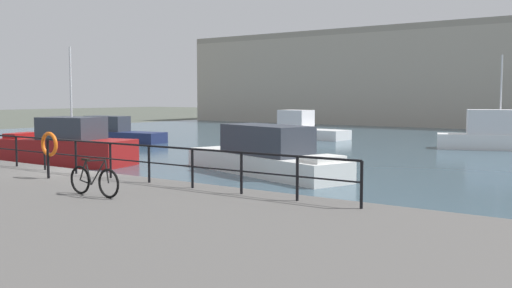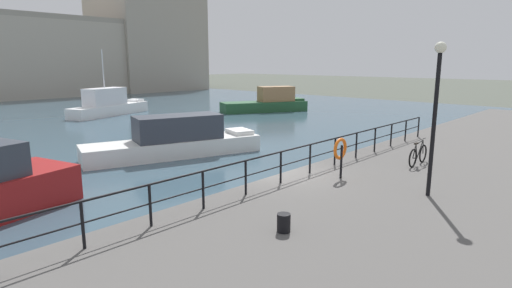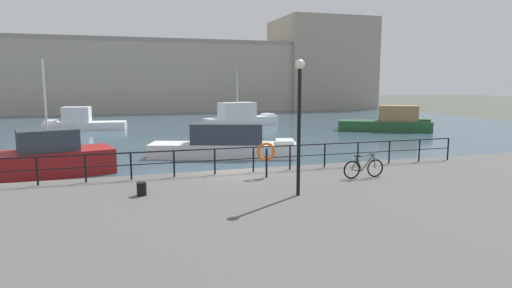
{
  "view_description": "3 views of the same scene",
  "coord_description": "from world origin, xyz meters",
  "px_view_note": "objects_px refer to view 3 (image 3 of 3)",
  "views": [
    {
      "loc": [
        15.95,
        -12.32,
        3.41
      ],
      "look_at": [
        3.52,
        4.99,
        1.65
      ],
      "focal_mm": 40.92,
      "sensor_mm": 36.0,
      "label": 1
    },
    {
      "loc": [
        -11.05,
        -8.92,
        4.85
      ],
      "look_at": [
        1.79,
        2.97,
        1.34
      ],
      "focal_mm": 28.56,
      "sensor_mm": 36.0,
      "label": 2
    },
    {
      "loc": [
        -4.44,
        -17.74,
        4.69
      ],
      "look_at": [
        2.19,
        4.06,
        1.41
      ],
      "focal_mm": 30.15,
      "sensor_mm": 36.0,
      "label": 3
    }
  ],
  "objects_px": {
    "harbor_building": "(199,75)",
    "life_ring_stand": "(266,153)",
    "moored_harbor_tender": "(82,122)",
    "moored_red_daysailer": "(42,158)",
    "moored_blue_motorboat": "(389,122)",
    "quay_lamp_post": "(299,109)",
    "mooring_bollard": "(142,189)",
    "moored_white_yacht": "(226,144)",
    "moored_green_narrowboat": "(240,117)",
    "parked_bicycle": "(364,168)"
  },
  "relations": [
    {
      "from": "moored_harbor_tender",
      "to": "life_ring_stand",
      "type": "bearing_deg",
      "value": 113.39
    },
    {
      "from": "moored_blue_motorboat",
      "to": "moored_red_daysailer",
      "type": "height_order",
      "value": "moored_red_daysailer"
    },
    {
      "from": "moored_green_narrowboat",
      "to": "moored_red_daysailer",
      "type": "bearing_deg",
      "value": -145.6
    },
    {
      "from": "moored_harbor_tender",
      "to": "mooring_bollard",
      "type": "xyz_separation_m",
      "value": [
        4.56,
        -31.33,
        0.39
      ]
    },
    {
      "from": "moored_white_yacht",
      "to": "moored_harbor_tender",
      "type": "relative_size",
      "value": 1.2
    },
    {
      "from": "moored_white_yacht",
      "to": "life_ring_stand",
      "type": "xyz_separation_m",
      "value": [
        -0.7,
        -10.27,
        1.07
      ]
    },
    {
      "from": "harbor_building",
      "to": "quay_lamp_post",
      "type": "height_order",
      "value": "harbor_building"
    },
    {
      "from": "moored_harbor_tender",
      "to": "mooring_bollard",
      "type": "height_order",
      "value": "moored_harbor_tender"
    },
    {
      "from": "moored_harbor_tender",
      "to": "moored_red_daysailer",
      "type": "bearing_deg",
      "value": 96.09
    },
    {
      "from": "moored_red_daysailer",
      "to": "life_ring_stand",
      "type": "relative_size",
      "value": 5.14
    },
    {
      "from": "moored_red_daysailer",
      "to": "parked_bicycle",
      "type": "height_order",
      "value": "moored_red_daysailer"
    },
    {
      "from": "moored_blue_motorboat",
      "to": "moored_harbor_tender",
      "type": "height_order",
      "value": "moored_blue_motorboat"
    },
    {
      "from": "harbor_building",
      "to": "moored_red_daysailer",
      "type": "relative_size",
      "value": 10.63
    },
    {
      "from": "parked_bicycle",
      "to": "moored_harbor_tender",
      "type": "bearing_deg",
      "value": 111.58
    },
    {
      "from": "moored_red_daysailer",
      "to": "moored_green_narrowboat",
      "type": "height_order",
      "value": "moored_green_narrowboat"
    },
    {
      "from": "harbor_building",
      "to": "life_ring_stand",
      "type": "distance_m",
      "value": 57.82
    },
    {
      "from": "harbor_building",
      "to": "moored_harbor_tender",
      "type": "height_order",
      "value": "harbor_building"
    },
    {
      "from": "harbor_building",
      "to": "moored_red_daysailer",
      "type": "bearing_deg",
      "value": -108.1
    },
    {
      "from": "parked_bicycle",
      "to": "quay_lamp_post",
      "type": "height_order",
      "value": "quay_lamp_post"
    },
    {
      "from": "moored_white_yacht",
      "to": "quay_lamp_post",
      "type": "distance_m",
      "value": 13.56
    },
    {
      "from": "moored_blue_motorboat",
      "to": "moored_green_narrowboat",
      "type": "height_order",
      "value": "moored_green_narrowboat"
    },
    {
      "from": "mooring_bollard",
      "to": "life_ring_stand",
      "type": "bearing_deg",
      "value": 16.79
    },
    {
      "from": "moored_blue_motorboat",
      "to": "moored_red_daysailer",
      "type": "bearing_deg",
      "value": -129.83
    },
    {
      "from": "parked_bicycle",
      "to": "moored_red_daysailer",
      "type": "bearing_deg",
      "value": 144.81
    },
    {
      "from": "harbor_building",
      "to": "moored_green_narrowboat",
      "type": "distance_m",
      "value": 29.04
    },
    {
      "from": "harbor_building",
      "to": "quay_lamp_post",
      "type": "bearing_deg",
      "value": -96.42
    },
    {
      "from": "life_ring_stand",
      "to": "moored_red_daysailer",
      "type": "bearing_deg",
      "value": 141.24
    },
    {
      "from": "harbor_building",
      "to": "mooring_bollard",
      "type": "relative_size",
      "value": 173.42
    },
    {
      "from": "harbor_building",
      "to": "parked_bicycle",
      "type": "xyz_separation_m",
      "value": [
        -3.31,
        -58.53,
        -4.63
      ]
    },
    {
      "from": "mooring_bollard",
      "to": "moored_red_daysailer",
      "type": "bearing_deg",
      "value": 116.63
    },
    {
      "from": "moored_harbor_tender",
      "to": "quay_lamp_post",
      "type": "distance_m",
      "value": 34.32
    },
    {
      "from": "moored_green_narrowboat",
      "to": "mooring_bollard",
      "type": "height_order",
      "value": "moored_green_narrowboat"
    },
    {
      "from": "moored_blue_motorboat",
      "to": "moored_white_yacht",
      "type": "xyz_separation_m",
      "value": [
        -18.3,
        -9.59,
        -0.04
      ]
    },
    {
      "from": "moored_red_daysailer",
      "to": "moored_green_narrowboat",
      "type": "relative_size",
      "value": 0.82
    },
    {
      "from": "moored_blue_motorboat",
      "to": "quay_lamp_post",
      "type": "distance_m",
      "value": 29.73
    },
    {
      "from": "moored_harbor_tender",
      "to": "mooring_bollard",
      "type": "distance_m",
      "value": 31.66
    },
    {
      "from": "moored_green_narrowboat",
      "to": "life_ring_stand",
      "type": "relative_size",
      "value": 6.24
    },
    {
      "from": "moored_white_yacht",
      "to": "moored_green_narrowboat",
      "type": "height_order",
      "value": "moored_green_narrowboat"
    },
    {
      "from": "mooring_bollard",
      "to": "parked_bicycle",
      "type": "bearing_deg",
      "value": 1.31
    },
    {
      "from": "quay_lamp_post",
      "to": "moored_white_yacht",
      "type": "bearing_deg",
      "value": 87.61
    },
    {
      "from": "moored_red_daysailer",
      "to": "quay_lamp_post",
      "type": "bearing_deg",
      "value": 117.83
    },
    {
      "from": "moored_blue_motorboat",
      "to": "life_ring_stand",
      "type": "distance_m",
      "value": 27.5
    },
    {
      "from": "parked_bicycle",
      "to": "moored_white_yacht",
      "type": "bearing_deg",
      "value": 103.08
    },
    {
      "from": "moored_harbor_tender",
      "to": "parked_bicycle",
      "type": "distance_m",
      "value": 33.76
    },
    {
      "from": "moored_harbor_tender",
      "to": "quay_lamp_post",
      "type": "relative_size",
      "value": 1.76
    },
    {
      "from": "moored_green_narrowboat",
      "to": "parked_bicycle",
      "type": "bearing_deg",
      "value": -114.28
    },
    {
      "from": "moored_blue_motorboat",
      "to": "mooring_bollard",
      "type": "xyz_separation_m",
      "value": [
        -23.85,
        -21.32,
        0.28
      ]
    },
    {
      "from": "moored_harbor_tender",
      "to": "parked_bicycle",
      "type": "relative_size",
      "value": 4.44
    },
    {
      "from": "moored_red_daysailer",
      "to": "moored_green_narrowboat",
      "type": "xyz_separation_m",
      "value": [
        15.85,
        21.16,
        0.08
      ]
    },
    {
      "from": "moored_white_yacht",
      "to": "moored_harbor_tender",
      "type": "xyz_separation_m",
      "value": [
        -10.11,
        19.6,
        -0.08
      ]
    }
  ]
}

